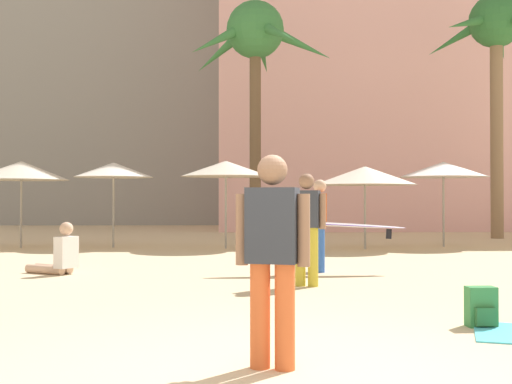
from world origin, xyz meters
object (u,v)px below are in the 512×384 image
person_near_left (307,224)px  cafe_umbrella_6 (365,176)px  backpack (481,308)px  person_far_right (321,222)px  cafe_umbrella_2 (21,171)px  cafe_umbrella_0 (226,169)px  palm_tree_far_left (255,43)px  cafe_umbrella_3 (443,170)px  person_mid_left (59,256)px  palm_tree_left (496,39)px  person_mid_right (272,251)px  cafe_umbrella_4 (114,170)px

person_near_left → cafe_umbrella_6: bearing=-179.6°
cafe_umbrella_6 → person_near_left: (-2.44, -7.46, -1.05)m
backpack → person_far_right: (-1.00, 5.10, 0.72)m
person_far_right → backpack: bearing=104.3°
cafe_umbrella_2 → person_near_left: cafe_umbrella_2 is taller
cafe_umbrella_2 → cafe_umbrella_0: bearing=-4.6°
palm_tree_far_left → person_far_right: (0.87, -10.45, -5.88)m
cafe_umbrella_0 → cafe_umbrella_3: (6.24, 0.46, 0.01)m
person_mid_left → cafe_umbrella_2: bearing=-36.1°
backpack → cafe_umbrella_6: bearing=173.4°
palm_tree_left → person_mid_right: palm_tree_left is taller
cafe_umbrella_6 → person_mid_left: bearing=-139.7°
cafe_umbrella_2 → person_far_right: (7.58, -6.45, -1.25)m
palm_tree_far_left → cafe_umbrella_3: (5.27, -3.99, -4.59)m
cafe_umbrella_2 → backpack: 14.52m
person_mid_left → person_mid_right: person_mid_right is taller
cafe_umbrella_0 → person_near_left: bearing=-80.2°
cafe_umbrella_4 → person_far_right: size_ratio=0.77×
cafe_umbrella_2 → person_mid_right: size_ratio=1.56×
cafe_umbrella_6 → person_mid_left: (-6.71, -5.68, -1.68)m
palm_tree_far_left → person_near_left: palm_tree_far_left is taller
cafe_umbrella_0 → cafe_umbrella_6: bearing=-5.9°
cafe_umbrella_6 → person_mid_left: size_ratio=2.75×
cafe_umbrella_2 → cafe_umbrella_4: (2.56, 0.08, 0.02)m
cafe_umbrella_2 → palm_tree_left: bearing=14.6°
cafe_umbrella_2 → person_near_left: bearing=-49.5°
cafe_umbrella_0 → cafe_umbrella_2: (-5.75, 0.46, -0.04)m
cafe_umbrella_0 → backpack: cafe_umbrella_0 is taller
cafe_umbrella_0 → cafe_umbrella_4: 3.23m
cafe_umbrella_4 → person_mid_left: size_ratio=2.37×
cafe_umbrella_4 → person_near_left: 9.63m
palm_tree_far_left → backpack: (1.86, -15.55, -6.60)m
person_far_right → person_mid_left: bearing=4.2°
cafe_umbrella_3 → person_mid_right: size_ratio=1.50×
cafe_umbrella_3 → backpack: size_ratio=6.03×
backpack → person_far_right: size_ratio=0.13×
cafe_umbrella_3 → cafe_umbrella_4: bearing=179.5°
cafe_umbrella_2 → cafe_umbrella_3: (11.98, 0.00, 0.05)m
cafe_umbrella_0 → person_near_left: size_ratio=1.43×
person_far_right → cafe_umbrella_0: bearing=-69.8°
cafe_umbrella_3 → person_mid_left: size_ratio=2.49×
palm_tree_far_left → cafe_umbrella_0: 6.47m
palm_tree_far_left → person_mid_left: size_ratio=8.12×
cafe_umbrella_4 → cafe_umbrella_6: 7.05m
person_far_right → palm_tree_far_left: bearing=-82.1°
cafe_umbrella_0 → palm_tree_far_left: bearing=77.8°
cafe_umbrella_2 → person_mid_left: cafe_umbrella_2 is taller
cafe_umbrella_3 → person_near_left: bearing=-120.4°
palm_tree_far_left → person_far_right: bearing=-85.3°
person_mid_right → person_near_left: bearing=-173.1°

